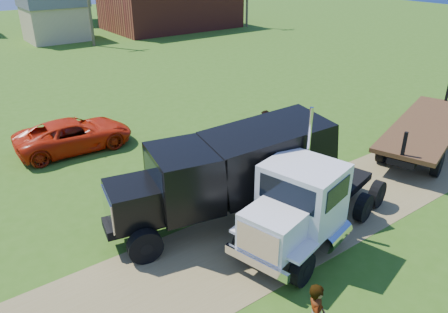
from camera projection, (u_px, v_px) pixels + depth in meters
ground at (298, 222)px, 15.84m from camera, size 140.00×140.00×0.00m
dirt_track at (298, 222)px, 15.83m from camera, size 120.00×4.20×0.01m
white_semi_tractor at (303, 205)px, 14.05m from camera, size 7.50×4.00×4.43m
black_dump_truck at (230, 171)px, 15.22m from camera, size 8.38×4.00×3.55m
orange_pickup at (74, 135)px, 21.28m from camera, size 5.61×2.77×1.53m
flatbed_trailer at (426, 129)px, 21.35m from camera, size 9.33×5.33×2.29m
spectator_b at (264, 129)px, 21.53m from camera, size 1.15×1.12×1.86m
brick_building at (171, 5)px, 53.36m from camera, size 15.40×10.40×5.30m
tan_shed at (55, 17)px, 45.97m from camera, size 6.20×5.40×4.70m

